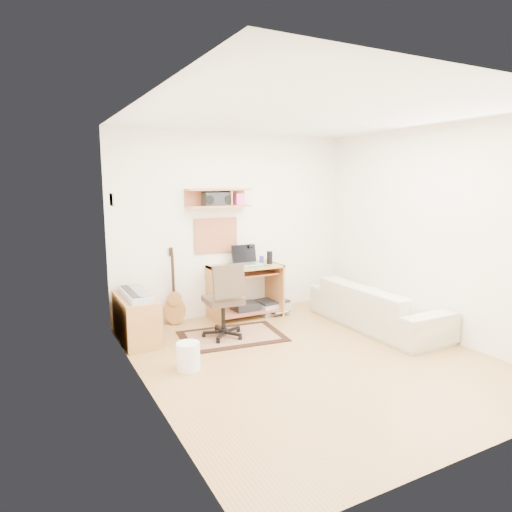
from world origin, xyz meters
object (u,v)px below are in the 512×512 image
task_chair (223,300)px  cabinet (136,319)px  desk (245,291)px  printer (272,306)px  sofa (377,299)px

task_chair → cabinet: size_ratio=1.07×
desk → task_chair: 0.92m
desk → printer: bearing=1.7°
desk → sofa: sofa is taller
printer → desk: bearing=175.5°
cabinet → task_chair: bearing=-22.3°
desk → task_chair: (-0.63, -0.66, 0.11)m
cabinet → printer: 2.08m
cabinet → printer: size_ratio=1.92×
sofa → cabinet: bearing=71.7°
task_chair → cabinet: (-0.98, 0.40, -0.21)m
printer → sofa: 1.57m
cabinet → sofa: bearing=-18.3°
task_chair → sofa: (1.98, -0.58, -0.09)m
task_chair → printer: 1.33m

